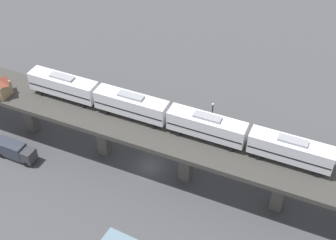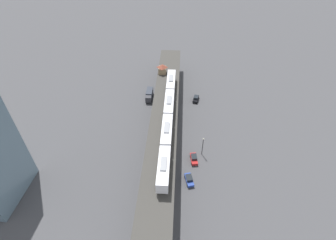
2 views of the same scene
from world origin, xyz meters
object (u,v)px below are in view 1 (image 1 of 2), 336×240
street_lamp (212,116)px  delivery_truck (15,150)px  street_car_blue (261,160)px  street_car_red (220,142)px  subway_train (168,115)px  street_car_black (76,95)px

street_lamp → delivery_truck: bearing=-51.6°
street_car_blue → street_car_red: 7.85m
street_car_blue → street_car_red: same height
subway_train → street_car_red: (-8.58, 5.86, -10.31)m
street_car_red → delivery_truck: delivery_truck is taller
subway_train → street_car_black: bearing=-107.5°
delivery_truck → subway_train: bearing=113.6°
street_car_black → delivery_truck: delivery_truck is taller
street_car_red → street_car_black: same height
subway_train → street_car_blue: size_ratio=10.52×
street_car_blue → street_lamp: (-3.21, -10.61, 3.17)m
street_car_blue → street_lamp: size_ratio=0.68×
subway_train → street_lamp: size_ratio=7.19×
street_car_red → street_car_black: size_ratio=1.01×
subway_train → street_car_blue: subway_train is taller
street_car_blue → street_car_black: size_ratio=1.03×
street_lamp → street_car_blue: bearing=73.1°
subway_train → delivery_truck: 27.64m
subway_train → street_car_black: (-7.77, -24.59, -10.31)m
street_car_black → street_car_blue: bearing=89.8°
delivery_truck → street_lamp: 34.32m
subway_train → delivery_truck: (10.39, -23.79, -9.49)m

